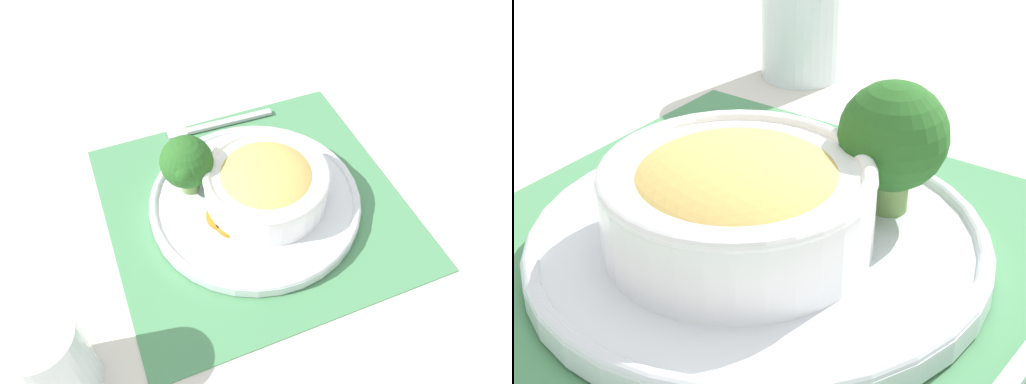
# 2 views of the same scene
# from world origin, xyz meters

# --- Properties ---
(ground_plane) EXTENTS (4.00, 4.00, 0.00)m
(ground_plane) POSITION_xyz_m (0.00, 0.00, 0.00)
(ground_plane) COLOR beige
(placemat) EXTENTS (0.43, 0.44, 0.00)m
(placemat) POSITION_xyz_m (0.00, 0.00, 0.00)
(placemat) COLOR #4C8C59
(placemat) RESTS_ON ground_plane
(plate) EXTENTS (0.31, 0.31, 0.02)m
(plate) POSITION_xyz_m (0.00, 0.00, 0.02)
(plate) COLOR silver
(plate) RESTS_ON placemat
(bowl) EXTENTS (0.18, 0.18, 0.07)m
(bowl) POSITION_xyz_m (-0.01, -0.01, 0.05)
(bowl) COLOR white
(bowl) RESTS_ON plate
(broccoli_floret) EXTENTS (0.08, 0.08, 0.09)m
(broccoli_floret) POSITION_xyz_m (0.05, 0.08, 0.08)
(broccoli_floret) COLOR #759E51
(broccoli_floret) RESTS_ON plate
(carrot_slice_near) EXTENTS (0.05, 0.05, 0.01)m
(carrot_slice_near) POSITION_xyz_m (-0.01, 0.06, 0.02)
(carrot_slice_near) COLOR orange
(carrot_slice_near) RESTS_ON plate
(carrot_slice_middle) EXTENTS (0.05, 0.05, 0.01)m
(carrot_slice_middle) POSITION_xyz_m (-0.03, 0.05, 0.02)
(carrot_slice_middle) COLOR orange
(carrot_slice_middle) RESTS_ON plate
(carrot_slice_far) EXTENTS (0.05, 0.05, 0.01)m
(carrot_slice_far) POSITION_xyz_m (-0.04, 0.03, 0.02)
(carrot_slice_far) COLOR orange
(carrot_slice_far) RESTS_ON plate
(water_glass) EXTENTS (0.08, 0.08, 0.12)m
(water_glass) POSITION_xyz_m (-0.15, 0.30, 0.05)
(water_glass) COLOR silver
(water_glass) RESTS_ON ground_plane
(fork) EXTENTS (0.03, 0.18, 0.01)m
(fork) POSITION_xyz_m (0.19, 0.00, 0.01)
(fork) COLOR #B7B7BC
(fork) RESTS_ON placemat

